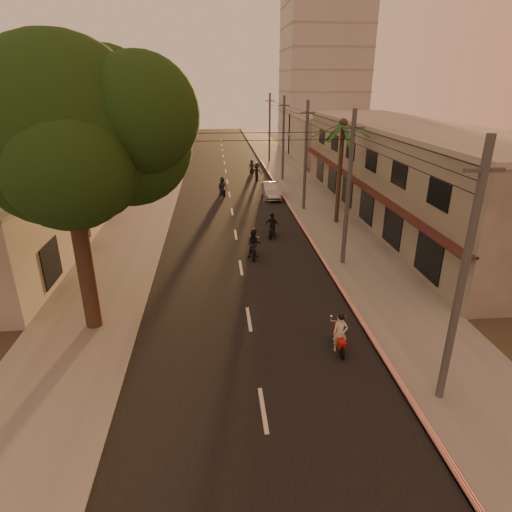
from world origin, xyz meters
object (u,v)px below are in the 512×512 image
object	(u,v)px
scooter_far_b	(257,172)
parked_car	(271,190)
palm_tree	(343,129)
scooter_red	(340,334)
scooter_mid_a	(254,245)
scooter_far_c	(252,167)
broadleaf_tree	(75,133)
scooter_far_a	(222,187)
scooter_mid_b	(272,226)

from	to	relation	value
scooter_far_b	parked_car	xyz separation A→B (m)	(0.63, -7.91, -0.17)
palm_tree	scooter_red	size ratio (longest dim) A/B	4.60
scooter_mid_a	scooter_far_c	size ratio (longest dim) A/B	1.14
scooter_far_b	scooter_far_c	size ratio (longest dim) A/B	1.17
scooter_red	scooter_mid_a	size ratio (longest dim) A/B	0.92
scooter_mid_a	parked_car	size ratio (longest dim) A/B	0.45
palm_tree	scooter_mid_a	world-z (taller)	palm_tree
broadleaf_tree	scooter_far_b	distance (m)	32.71
scooter_far_a	palm_tree	bearing A→B (deg)	-60.85
scooter_mid_b	scooter_far_a	size ratio (longest dim) A/B	0.97
palm_tree	scooter_red	xyz separation A→B (m)	(-4.50, -16.82, -6.38)
scooter_red	scooter_mid_b	distance (m)	14.21
broadleaf_tree	scooter_mid_a	distance (m)	13.04
broadleaf_tree	scooter_far_b	xyz separation A→B (m)	(9.94, 30.22, -7.58)
scooter_red	scooter_far_c	xyz separation A→B (m)	(-0.40, 37.05, -0.01)
scooter_mid_a	scooter_far_a	xyz separation A→B (m)	(-1.61, 16.10, -0.02)
parked_car	scooter_far_c	distance (m)	11.81
scooter_mid_b	scooter_far_a	xyz separation A→B (m)	(-3.24, 12.32, 0.02)
scooter_mid_a	parked_car	distance (m)	15.18
palm_tree	scooter_far_a	distance (m)	14.44
scooter_mid_b	scooter_far_c	xyz separation A→B (m)	(0.54, 22.87, -0.06)
scooter_far_b	scooter_red	bearing A→B (deg)	-86.35
palm_tree	parked_car	world-z (taller)	palm_tree
scooter_red	scooter_far_b	xyz separation A→B (m)	(-0.17, 33.19, 0.13)
scooter_mid_b	scooter_far_a	bearing A→B (deg)	121.87
scooter_mid_b	parked_car	size ratio (longest dim) A/B	0.41
broadleaf_tree	scooter_far_a	distance (m)	25.44
scooter_red	scooter_far_c	world-z (taller)	scooter_red
scooter_mid_b	scooter_far_b	world-z (taller)	scooter_far_b
scooter_mid_b	parked_car	world-z (taller)	scooter_mid_b
palm_tree	scooter_far_b	world-z (taller)	palm_tree
scooter_red	scooter_mid_a	distance (m)	10.71
broadleaf_tree	scooter_red	size ratio (longest dim) A/B	6.79
broadleaf_tree	scooter_far_a	world-z (taller)	broadleaf_tree
parked_car	broadleaf_tree	bearing A→B (deg)	-115.08
scooter_far_b	parked_car	world-z (taller)	scooter_far_b
scooter_far_a	scooter_far_b	world-z (taller)	scooter_far_b
scooter_red	scooter_far_c	distance (m)	37.05
scooter_mid_a	scooter_mid_b	distance (m)	4.11
scooter_mid_a	scooter_far_c	distance (m)	26.74
scooter_far_a	parked_car	distance (m)	4.80
palm_tree	scooter_far_b	size ratio (longest dim) A/B	4.11
scooter_mid_b	scooter_far_a	distance (m)	12.74
broadleaf_tree	scooter_far_b	bearing A→B (deg)	71.80
scooter_red	parked_car	size ratio (longest dim) A/B	0.41
scooter_mid_b	parked_car	distance (m)	11.18
scooter_far_a	broadleaf_tree	bearing A→B (deg)	-116.90
palm_tree	scooter_far_a	size ratio (longest dim) A/B	4.39
scooter_red	scooter_far_b	size ratio (longest dim) A/B	0.89
scooter_red	scooter_far_b	bearing A→B (deg)	93.79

